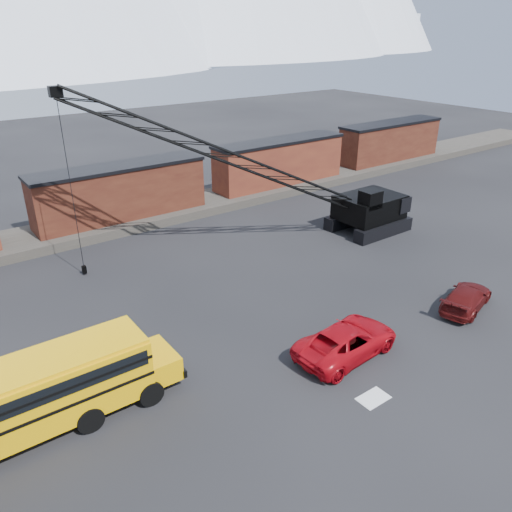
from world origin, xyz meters
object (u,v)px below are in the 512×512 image
at_px(maroon_suv, 466,298).
at_px(red_pickup, 347,341).
at_px(school_bus, 27,397).
at_px(crawler_crane, 230,158).

bearing_deg(maroon_suv, red_pickup, 68.86).
height_order(school_bus, crawler_crane, crawler_crane).
height_order(red_pickup, crawler_crane, crawler_crane).
bearing_deg(school_bus, maroon_suv, -11.12).
bearing_deg(maroon_suv, school_bus, 63.48).
relative_size(maroon_suv, crawler_crane, 0.19).
xyz_separation_m(red_pickup, crawler_crane, (2.28, 13.39, 5.96)).
distance_m(school_bus, crawler_crane, 19.40).
height_order(school_bus, maroon_suv, school_bus).
height_order(maroon_suv, crawler_crane, crawler_crane).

